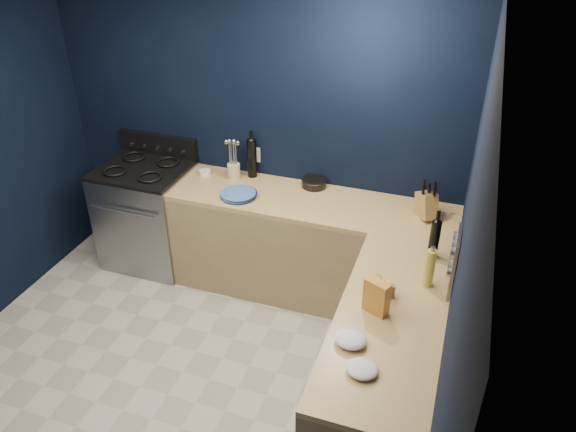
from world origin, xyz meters
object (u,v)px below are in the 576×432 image
at_px(utensil_crock, 234,171).
at_px(knife_block, 427,206).
at_px(crouton_bag, 377,297).
at_px(gas_range, 149,216).
at_px(plate_stack, 238,195).

distance_m(utensil_crock, knife_block, 1.62).
bearing_deg(crouton_bag, gas_range, 177.69).
bearing_deg(plate_stack, utensil_crock, 119.60).
distance_m(plate_stack, utensil_crock, 0.33).
bearing_deg(plate_stack, crouton_bag, -37.58).
height_order(gas_range, plate_stack, plate_stack).
bearing_deg(utensil_crock, plate_stack, -60.40).
distance_m(gas_range, utensil_crock, 0.95).
bearing_deg(plate_stack, knife_block, 6.80).
xyz_separation_m(gas_range, knife_block, (2.41, 0.06, 0.54)).
relative_size(utensil_crock, crouton_bag, 0.60).
bearing_deg(plate_stack, gas_range, 173.42).
xyz_separation_m(plate_stack, crouton_bag, (1.32, -1.01, 0.09)).
distance_m(gas_range, plate_stack, 1.06).
xyz_separation_m(plate_stack, knife_block, (1.46, 0.17, 0.08)).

